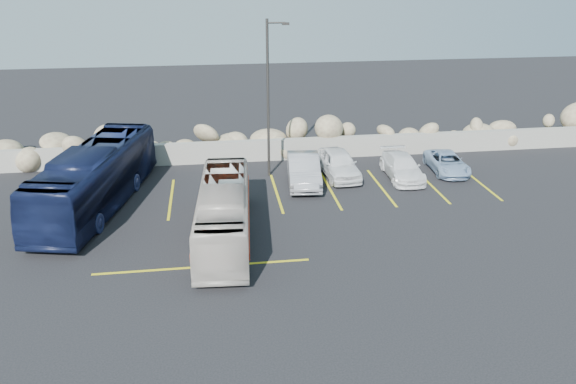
{
  "coord_description": "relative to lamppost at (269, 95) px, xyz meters",
  "views": [
    {
      "loc": [
        -0.39,
        -18.28,
        10.49
      ],
      "look_at": [
        2.74,
        4.0,
        1.26
      ],
      "focal_mm": 35.0,
      "sensor_mm": 36.0,
      "label": 1
    }
  ],
  "objects": [
    {
      "name": "lamppost",
      "position": [
        0.0,
        0.0,
        0.0
      ],
      "size": [
        1.14,
        0.18,
        8.0
      ],
      "color": "#312F2C",
      "rests_on": "ground"
    },
    {
      "name": "car_a",
      "position": [
        3.57,
        -0.62,
        -3.6
      ],
      "size": [
        1.87,
        4.17,
        1.39
      ],
      "primitive_type": "imported",
      "rotation": [
        0.0,
        0.0,
        0.06
      ],
      "color": "white",
      "rests_on": "ground"
    },
    {
      "name": "ground",
      "position": [
        -2.56,
        -9.5,
        -4.3
      ],
      "size": [
        90.0,
        90.0,
        0.0
      ],
      "primitive_type": "plane",
      "color": "black",
      "rests_on": "ground"
    },
    {
      "name": "parking_lines",
      "position": [
        2.09,
        -3.93,
        -4.29
      ],
      "size": [
        18.16,
        9.36,
        0.01
      ],
      "color": "gold",
      "rests_on": "ground"
    },
    {
      "name": "tour_coach",
      "position": [
        -8.3,
        -2.96,
        -2.87
      ],
      "size": [
        4.57,
        10.52,
        2.85
      ],
      "primitive_type": "imported",
      "rotation": [
        0.0,
        0.0,
        -0.22
      ],
      "color": "#101736",
      "rests_on": "ground"
    },
    {
      "name": "car_b",
      "position": [
        1.57,
        -1.37,
        -3.56
      ],
      "size": [
        1.98,
        4.6,
        1.47
      ],
      "primitive_type": "imported",
      "rotation": [
        0.0,
        0.0,
        -0.1
      ],
      "color": "#A3A2A7",
      "rests_on": "ground"
    },
    {
      "name": "car_c",
      "position": [
        6.8,
        -1.3,
        -3.71
      ],
      "size": [
        1.77,
        4.08,
        1.17
      ],
      "primitive_type": "imported",
      "rotation": [
        0.0,
        0.0,
        -0.03
      ],
      "color": "white",
      "rests_on": "ground"
    },
    {
      "name": "car_d",
      "position": [
        9.49,
        -0.77,
        -3.78
      ],
      "size": [
        1.93,
        3.78,
        1.02
      ],
      "primitive_type": "imported",
      "rotation": [
        0.0,
        0.0,
        -0.06
      ],
      "color": "#8BA7C6",
      "rests_on": "ground"
    },
    {
      "name": "riprap_pile",
      "position": [
        -2.56,
        3.7,
        -3.0
      ],
      "size": [
        54.0,
        2.8,
        2.6
      ],
      "primitive_type": null,
      "color": "#877359",
      "rests_on": "ground"
    },
    {
      "name": "vintage_bus",
      "position": [
        -2.64,
        -7.04,
        -3.13
      ],
      "size": [
        2.53,
        8.46,
        2.33
      ],
      "primitive_type": "imported",
      "rotation": [
        0.0,
        0.0,
        -0.07
      ],
      "color": "beige",
      "rests_on": "ground"
    },
    {
      "name": "seawall",
      "position": [
        -2.56,
        2.5,
        -3.7
      ],
      "size": [
        60.0,
        0.4,
        1.2
      ],
      "primitive_type": "cube",
      "color": "gray",
      "rests_on": "ground"
    }
  ]
}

